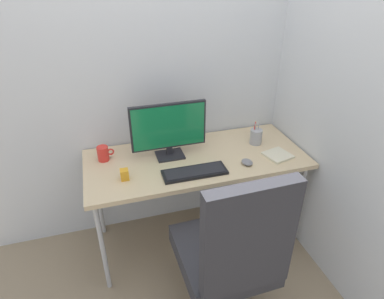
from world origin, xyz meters
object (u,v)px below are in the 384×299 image
keyboard (195,172)px  notebook (278,155)px  mouse (247,162)px  office_chair (231,252)px  monitor (169,128)px  coffee_mug (103,154)px  pen_holder (256,136)px  desk_clamp_accessory (125,175)px

keyboard → notebook: 0.59m
keyboard → mouse: (0.35, 0.00, 0.01)m
office_chair → mouse: size_ratio=13.31×
monitor → notebook: (0.68, -0.22, -0.19)m
office_chair → coffee_mug: office_chair is taller
pen_holder → notebook: pen_holder is taller
mouse → coffee_mug: 0.92m
coffee_mug → monitor: bearing=-8.6°
monitor → coffee_mug: (-0.42, 0.06, -0.15)m
keyboard → notebook: keyboard is taller
keyboard → coffee_mug: (-0.51, 0.31, 0.04)m
office_chair → mouse: office_chair is taller
office_chair → notebook: (0.54, 0.53, 0.18)m
pen_holder → notebook: 0.22m
desk_clamp_accessory → monitor: bearing=31.3°
notebook → coffee_mug: coffee_mug is taller
office_chair → pen_holder: 0.91m
coffee_mug → desk_clamp_accessory: (0.10, -0.26, -0.02)m
monitor → desk_clamp_accessory: bearing=-148.7°
coffee_mug → keyboard: bearing=-31.5°
pen_holder → office_chair: bearing=-123.1°
coffee_mug → desk_clamp_accessory: bearing=-68.0°
keyboard → desk_clamp_accessory: (-0.41, 0.06, 0.02)m
desk_clamp_accessory → mouse: bearing=-4.3°
office_chair → monitor: bearing=100.3°
office_chair → notebook: bearing=44.5°
desk_clamp_accessory → keyboard: bearing=-8.2°
notebook → coffee_mug: size_ratio=1.47×
monitor → desk_clamp_accessory: size_ratio=7.36×
office_chair → desk_clamp_accessory: 0.75m
monitor → desk_clamp_accessory: 0.40m
office_chair → desk_clamp_accessory: bearing=129.1°
notebook → pen_holder: bearing=93.7°
office_chair → desk_clamp_accessory: size_ratio=16.20×
monitor → office_chair: bearing=-79.7°
desk_clamp_accessory → notebook: bearing=-1.3°
office_chair → keyboard: office_chair is taller
pen_holder → notebook: size_ratio=1.02×
monitor → notebook: 0.74m
monitor → mouse: size_ratio=6.05×
notebook → mouse: bearing=173.9°
monitor → coffee_mug: monitor is taller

